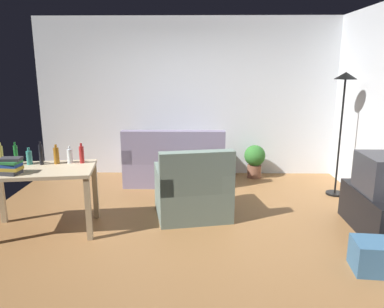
# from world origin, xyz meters

# --- Properties ---
(ground_plane) EXTENTS (5.20, 4.40, 0.02)m
(ground_plane) POSITION_xyz_m (0.00, 0.00, -0.01)
(ground_plane) COLOR olive
(wall_rear) EXTENTS (5.20, 0.10, 2.70)m
(wall_rear) POSITION_xyz_m (0.00, 2.20, 1.35)
(wall_rear) COLOR silver
(wall_rear) RESTS_ON ground_plane
(couch) EXTENTS (1.60, 0.84, 0.92)m
(couch) POSITION_xyz_m (-0.21, 1.59, 0.31)
(couch) COLOR gray
(couch) RESTS_ON ground_plane
(tv_stand) EXTENTS (0.44, 1.10, 0.48)m
(tv_stand) POSITION_xyz_m (2.25, -0.24, 0.24)
(tv_stand) COLOR black
(tv_stand) RESTS_ON ground_plane
(tv) EXTENTS (0.41, 0.60, 0.44)m
(tv) POSITION_xyz_m (2.25, -0.24, 0.70)
(tv) COLOR #2D2D33
(tv) RESTS_ON tv_stand
(torchiere_lamp) EXTENTS (0.32, 0.32, 1.81)m
(torchiere_lamp) POSITION_xyz_m (2.25, 1.05, 1.41)
(torchiere_lamp) COLOR black
(torchiere_lamp) RESTS_ON ground_plane
(desk) EXTENTS (1.29, 0.87, 0.76)m
(desk) POSITION_xyz_m (-1.62, -0.27, 0.65)
(desk) COLOR #C6B28E
(desk) RESTS_ON ground_plane
(potted_plant) EXTENTS (0.36, 0.36, 0.57)m
(potted_plant) POSITION_xyz_m (1.15, 1.90, 0.33)
(potted_plant) COLOR brown
(potted_plant) RESTS_ON ground_plane
(armchair) EXTENTS (1.05, 1.00, 0.92)m
(armchair) POSITION_xyz_m (0.12, 0.20, 0.32)
(armchair) COLOR slate
(armchair) RESTS_ON ground_plane
(storage_box) EXTENTS (0.51, 0.39, 0.30)m
(storage_box) POSITION_xyz_m (1.90, -1.10, 0.15)
(storage_box) COLOR #386084
(storage_box) RESTS_ON ground_plane
(bottle_squat) EXTENTS (0.04, 0.04, 0.27)m
(bottle_squat) POSITION_xyz_m (-2.11, -0.15, 0.88)
(bottle_squat) COLOR #BCB24C
(bottle_squat) RESTS_ON desk
(bottle_green) EXTENTS (0.05, 0.05, 0.27)m
(bottle_green) POSITION_xyz_m (-1.96, -0.12, 0.88)
(bottle_green) COLOR #1E722D
(bottle_green) RESTS_ON desk
(bottle_tall) EXTENTS (0.07, 0.07, 0.20)m
(bottle_tall) POSITION_xyz_m (-1.81, -0.10, 0.85)
(bottle_tall) COLOR teal
(bottle_tall) RESTS_ON desk
(bottle_dark) EXTENTS (0.05, 0.05, 0.28)m
(bottle_dark) POSITION_xyz_m (-1.66, -0.10, 0.88)
(bottle_dark) COLOR black
(bottle_dark) RESTS_ON desk
(bottle_amber) EXTENTS (0.06, 0.06, 0.23)m
(bottle_amber) POSITION_xyz_m (-1.50, -0.06, 0.86)
(bottle_amber) COLOR #9E6019
(bottle_amber) RESTS_ON desk
(bottle_clear) EXTENTS (0.06, 0.06, 0.21)m
(bottle_clear) POSITION_xyz_m (-1.35, -0.02, 0.85)
(bottle_clear) COLOR silver
(bottle_clear) RESTS_ON desk
(bottle_red) EXTENTS (0.06, 0.06, 0.24)m
(bottle_red) POSITION_xyz_m (-1.21, -0.02, 0.87)
(bottle_red) COLOR #AD2323
(bottle_red) RESTS_ON desk
(book_stack) EXTENTS (0.27, 0.21, 0.18)m
(book_stack) POSITION_xyz_m (-1.85, -0.49, 0.85)
(book_stack) COLOR #333338
(book_stack) RESTS_ON desk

